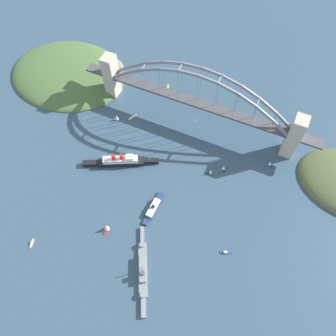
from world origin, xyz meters
name	(u,v)px	position (x,y,z in m)	size (l,w,h in m)	color
ground_plane	(195,120)	(0.00, 0.00, 0.00)	(1400.00, 1400.00, 0.00)	#334C60
harbor_arch_bridge	(197,103)	(0.00, 0.00, 31.47)	(284.74, 16.84, 78.19)	#BCB29E
headland_east_shore	(70,74)	(181.62, -5.10, 0.00)	(157.01, 129.60, 23.50)	#476638
ocean_liner	(120,161)	(52.33, 91.41, 4.98)	(77.55, 42.83, 16.80)	black
naval_cruiser	(143,270)	(-22.64, 186.60, 2.88)	(41.70, 75.36, 17.11)	gray
harbor_ferry_steamer	(153,208)	(-4.53, 126.10, 2.11)	(8.45, 38.99, 7.22)	navy
seaplane_taxiing_near_bridge	(168,88)	(51.42, -33.82, 2.05)	(8.19, 9.67, 4.97)	#B7B7B2
small_boat_0	(226,252)	(-87.44, 138.69, 0.71)	(10.97, 5.91, 2.01)	#234C8C
small_boat_1	(107,228)	(27.85, 164.98, 4.58)	(5.55, 9.93, 9.92)	#B2231E
small_boat_2	(117,118)	(86.71, 37.91, 4.06)	(7.40, 4.85, 8.63)	silver
small_boat_3	(32,243)	(87.52, 207.57, 0.82)	(3.43, 8.66, 2.20)	silver
small_boat_4	(224,168)	(-54.27, 51.65, 3.71)	(5.46, 6.64, 7.90)	black
small_boat_5	(211,172)	(-43.22, 62.49, 3.28)	(6.22, 4.64, 6.98)	black
small_boat_6	(270,163)	(-99.36, 25.24, 3.34)	(6.26, 4.71, 6.98)	black
small_boat_7	(132,117)	(71.30, 27.62, 0.75)	(6.28, 11.20, 2.15)	silver
channel_marker_buoy	(214,164)	(-43.10, 49.35, 1.12)	(2.20, 2.20, 2.75)	red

